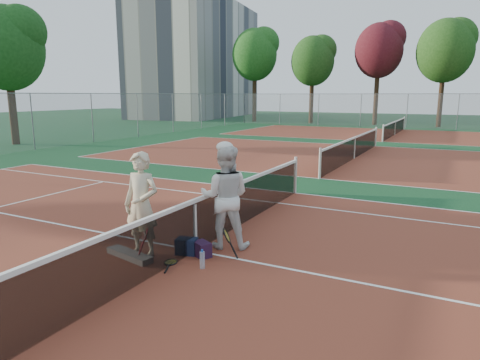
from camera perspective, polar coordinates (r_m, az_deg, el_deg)
name	(u,v)px	position (r m, az deg, el deg)	size (l,w,h in m)	color
ground	(196,251)	(8.28, -5.93, -9.40)	(130.00, 130.00, 0.00)	#103C1E
court_main	(196,251)	(8.28, -5.93, -9.38)	(23.77, 10.97, 0.01)	maroon
court_far_a	(354,158)	(20.62, 14.96, 2.79)	(23.77, 10.97, 0.01)	maroon
court_far_b	(395,135)	(33.86, 19.92, 5.69)	(23.77, 10.97, 0.01)	maroon
net_main	(195,225)	(8.11, -6.01, -6.03)	(0.10, 10.98, 1.02)	black
net_far_a	(355,148)	(20.56, 15.03, 4.19)	(0.10, 10.98, 1.02)	black
net_far_b	(395,128)	(33.82, 19.98, 6.55)	(0.10, 10.98, 1.02)	black
fence_back	(407,111)	(40.72, 21.38, 8.54)	(32.00, 0.06, 3.00)	slate
apartment_block	(198,60)	(60.07, -5.63, 15.63)	(10.00, 22.00, 15.00)	beige
player_a	(142,205)	(7.93, -12.99, -3.26)	(0.70, 0.46, 1.93)	beige
player_b	(225,197)	(8.20, -2.00, -2.25)	(0.97, 0.76, 2.00)	silver
racket_red	(146,245)	(7.89, -12.49, -8.45)	(0.23, 0.27, 0.57)	maroon
racket_black_held	(227,244)	(7.79, -1.77, -8.50)	(0.28, 0.27, 0.56)	black
racket_spare	(171,262)	(7.78, -9.23, -10.76)	(0.60, 0.27, 0.03)	black
sports_bag_navy	(187,246)	(8.11, -7.12, -8.75)	(0.38, 0.26, 0.30)	black
sports_bag_purple	(202,249)	(7.96, -5.09, -9.18)	(0.34, 0.23, 0.28)	black
net_cover_canvas	(130,255)	(8.14, -14.52, -9.65)	(1.06, 0.25, 0.11)	slate
water_bottle	(202,260)	(7.43, -5.05, -10.60)	(0.09, 0.09, 0.30)	silver
tree_back_0	(255,55)	(47.99, 1.97, 16.32)	(4.82, 4.82, 9.93)	#382314
tree_back_1	(313,61)	(45.69, 9.65, 15.33)	(4.36, 4.36, 8.79)	#382314
tree_back_maroon	(379,51)	(44.69, 18.02, 16.03)	(4.51, 4.51, 9.65)	#382314
tree_back_3	(445,51)	(43.65, 25.65, 15.23)	(4.86, 4.86, 9.54)	#382314
tree_left_1	(6,49)	(29.05, -28.69, 15.09)	(4.20, 4.20, 7.96)	#382314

